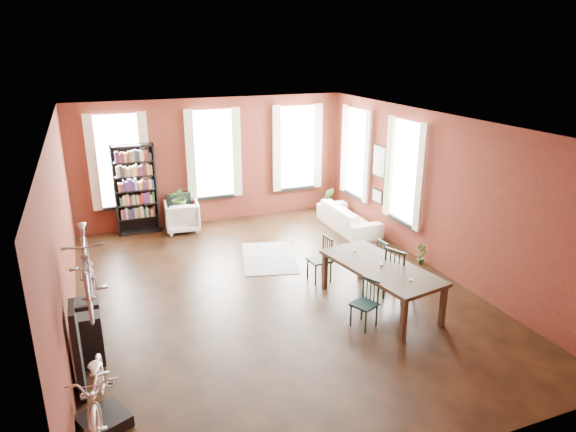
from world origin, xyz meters
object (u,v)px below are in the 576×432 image
dining_chair_c (400,273)px  dining_chair_d (388,259)px  plant_stand (182,221)px  bicycle_floor (94,362)px  console_table (88,332)px  cream_sofa (349,214)px  bike_trainer (104,421)px  dining_chair_b (319,260)px  white_armchair (182,215)px  dining_chair_a (364,304)px  bookshelf (136,190)px  dining_table (380,286)px

dining_chair_c → dining_chair_d: size_ratio=1.25×
plant_stand → bicycle_floor: size_ratio=0.36×
console_table → dining_chair_d: bearing=6.7°
cream_sofa → bike_trainer: size_ratio=3.89×
dining_chair_b → white_armchair: bearing=-156.8°
dining_chair_d → white_armchair: size_ratio=0.98×
dining_chair_d → console_table: 5.65m
bicycle_floor → dining_chair_b: bearing=37.9°
dining_chair_a → console_table: bearing=-124.6°
bookshelf → bike_trainer: 7.06m
white_armchair → plant_stand: size_ratio=1.47×
dining_chair_b → console_table: dining_chair_b is taller
dining_chair_d → bookshelf: size_ratio=0.37×
bookshelf → bicycle_floor: bearing=-99.8°
bike_trainer → bicycle_floor: bicycle_floor is taller
white_armchair → plant_stand: white_armchair is taller
bookshelf → white_armchair: (1.03, -0.28, -0.68)m
dining_chair_c → bike_trainer: 5.46m
dining_table → white_armchair: (-2.55, 5.19, 0.02)m
dining_chair_b → white_armchair: dining_chair_b is taller
dining_table → dining_chair_d: (0.75, 0.93, 0.02)m
dining_chair_b → console_table: (-4.29, -1.06, -0.05)m
dining_chair_b → bookshelf: size_ratio=0.41×
dining_table → bike_trainer: bearing=-173.3°
dining_table → dining_chair_d: size_ratio=2.81×
dining_chair_c → plant_stand: dining_chair_c is taller
dining_table → plant_stand: size_ratio=4.05×
dining_chair_b → bookshelf: (-3.01, 4.14, 0.65)m
dining_chair_c → bookshelf: (-4.05, 5.36, 0.59)m
dining_chair_b → white_armchair: 4.34m
dining_chair_a → dining_chair_c: bearing=95.4°
dining_chair_a → console_table: size_ratio=1.01×
dining_chair_a → bike_trainer: bearing=-101.9°
cream_sofa → plant_stand: (-3.94, 1.35, -0.12)m
dining_chair_a → white_armchair: white_armchair is taller
dining_chair_a → cream_sofa: size_ratio=0.39×
dining_chair_b → dining_chair_d: (1.32, -0.40, -0.04)m
bike_trainer → dining_chair_b: bearing=33.3°
cream_sofa → bike_trainer: 8.03m
dining_chair_a → bicycle_floor: size_ratio=0.51×
bookshelf → cream_sofa: (4.95, -1.70, -0.69)m
white_armchair → plant_stand: 0.15m
dining_chair_a → white_armchair: 6.02m
dining_chair_b → bike_trainer: size_ratio=1.67×
white_armchair → console_table: 5.44m
cream_sofa → bookshelf: bearing=71.0°
bookshelf → bicycle_floor: size_ratio=1.39×
dining_chair_c → bike_trainer: bearing=82.4°
dining_chair_c → dining_chair_a: bearing=95.8°
dining_chair_a → console_table: 4.32m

